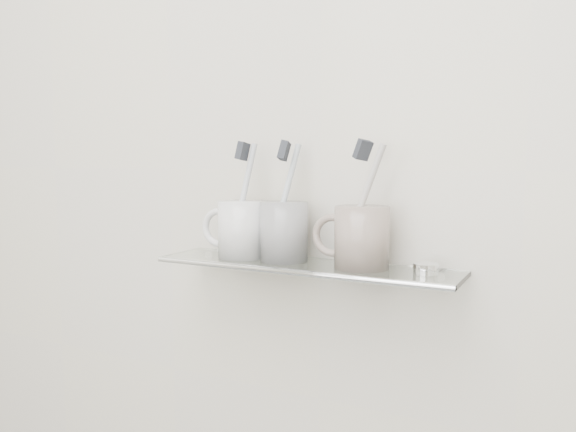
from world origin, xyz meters
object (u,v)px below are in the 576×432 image
Objects in this scene: mug_right at (362,237)px; shelf_glass at (304,266)px; mug_left at (243,229)px; mug_center at (284,232)px.

shelf_glass is at bearing -164.36° from mug_right.
shelf_glass is at bearing 6.18° from mug_left.
shelf_glass is 0.13m from mug_left.
shelf_glass is 0.11m from mug_right.
mug_center is at bearing 8.60° from mug_left.
mug_left is at bearing -167.34° from mug_right.
mug_right is at bearing 8.60° from mug_left.
mug_left is at bearing 177.57° from shelf_glass.
mug_left is 1.01× the size of mug_right.
mug_left is 0.99× the size of mug_center.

